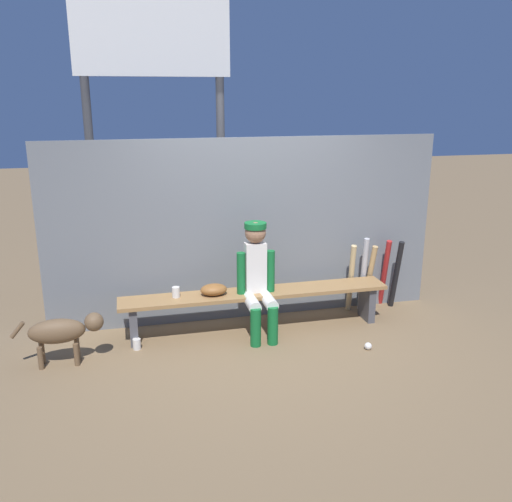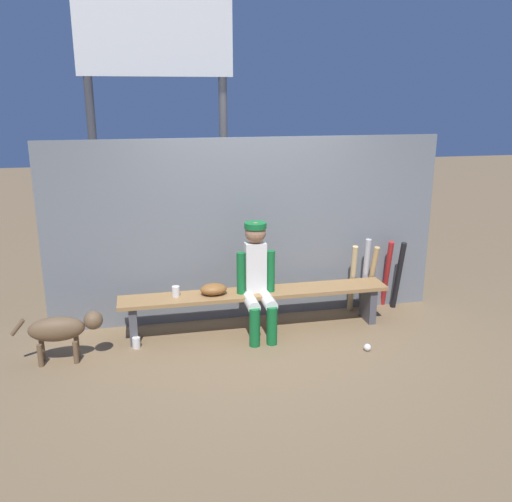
% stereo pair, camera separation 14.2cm
% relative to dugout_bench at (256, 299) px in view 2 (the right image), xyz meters
% --- Properties ---
extents(ground_plane, '(30.00, 30.00, 0.00)m').
position_rel_dugout_bench_xyz_m(ground_plane, '(0.00, 0.00, -0.36)').
color(ground_plane, brown).
extents(chainlink_fence, '(4.40, 0.03, 2.04)m').
position_rel_dugout_bench_xyz_m(chainlink_fence, '(0.00, 0.41, 0.66)').
color(chainlink_fence, slate).
rests_on(chainlink_fence, ground_plane).
extents(dugout_bench, '(2.90, 0.36, 0.44)m').
position_rel_dugout_bench_xyz_m(dugout_bench, '(0.00, 0.00, 0.00)').
color(dugout_bench, olive).
rests_on(dugout_bench, ground_plane).
extents(player_seated, '(0.41, 0.55, 1.20)m').
position_rel_dugout_bench_xyz_m(player_seated, '(-0.01, -0.11, 0.29)').
color(player_seated, silver).
rests_on(player_seated, ground_plane).
extents(baseball_glove, '(0.28, 0.20, 0.12)m').
position_rel_dugout_bench_xyz_m(baseball_glove, '(-0.46, 0.00, 0.15)').
color(baseball_glove, brown).
rests_on(baseball_glove, dugout_bench).
extents(bat_wood_natural, '(0.10, 0.22, 0.83)m').
position_rel_dugout_bench_xyz_m(bat_wood_natural, '(1.19, 0.24, 0.06)').
color(bat_wood_natural, tan).
rests_on(bat_wood_natural, ground_plane).
extents(bat_aluminum_silver, '(0.07, 0.17, 0.90)m').
position_rel_dugout_bench_xyz_m(bat_aluminum_silver, '(1.35, 0.25, 0.09)').
color(bat_aluminum_silver, '#B7B7BC').
rests_on(bat_aluminum_silver, ground_plane).
extents(bat_wood_tan, '(0.11, 0.23, 0.81)m').
position_rel_dugout_bench_xyz_m(bat_wood_tan, '(1.43, 0.25, 0.05)').
color(bat_wood_tan, tan).
rests_on(bat_wood_tan, ground_plane).
extents(bat_aluminum_red, '(0.09, 0.25, 0.84)m').
position_rel_dugout_bench_xyz_m(bat_aluminum_red, '(1.66, 0.33, 0.07)').
color(bat_aluminum_red, '#B22323').
rests_on(bat_aluminum_red, ground_plane).
extents(bat_aluminum_black, '(0.08, 0.21, 0.84)m').
position_rel_dugout_bench_xyz_m(bat_aluminum_black, '(1.76, 0.23, 0.07)').
color(bat_aluminum_black, black).
rests_on(bat_aluminum_black, ground_plane).
extents(baseball, '(0.07, 0.07, 0.07)m').
position_rel_dugout_bench_xyz_m(baseball, '(0.98, -0.73, -0.32)').
color(baseball, white).
rests_on(baseball, ground_plane).
extents(cup_on_ground, '(0.08, 0.08, 0.11)m').
position_rel_dugout_bench_xyz_m(cup_on_ground, '(-1.28, -0.17, -0.30)').
color(cup_on_ground, silver).
rests_on(cup_on_ground, ground_plane).
extents(cup_on_bench, '(0.08, 0.08, 0.11)m').
position_rel_dugout_bench_xyz_m(cup_on_bench, '(-0.85, 0.03, 0.14)').
color(cup_on_bench, silver).
rests_on(cup_on_bench, dugout_bench).
extents(scoreboard, '(2.05, 0.27, 3.79)m').
position_rel_dugout_bench_xyz_m(scoreboard, '(-0.83, 1.33, 2.29)').
color(scoreboard, '#3F3F42').
rests_on(scoreboard, ground_plane).
extents(dog, '(0.84, 0.20, 0.49)m').
position_rel_dugout_bench_xyz_m(dog, '(-1.94, -0.33, -0.02)').
color(dog, brown).
rests_on(dog, ground_plane).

